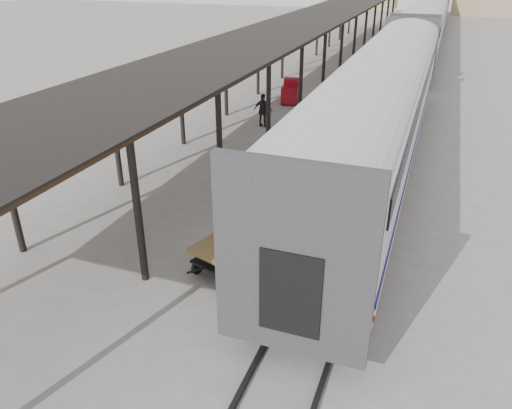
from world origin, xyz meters
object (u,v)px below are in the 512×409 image
at_px(porter, 233,221).
at_px(baggage_cart, 234,244).
at_px(luggage_tug, 291,92).
at_px(pedestrian, 263,110).

bearing_deg(porter, baggage_cart, 16.01).
distance_m(luggage_tug, porter, 18.33).
bearing_deg(pedestrian, porter, 106.05).
distance_m(porter, pedestrian, 13.50).
bearing_deg(baggage_cart, pedestrian, 124.04).
bearing_deg(luggage_tug, pedestrian, -98.33).
relative_size(luggage_tug, pedestrian, 1.00).
bearing_deg(porter, luggage_tug, 6.99).
xyz_separation_m(luggage_tug, porter, (3.81, -17.89, 1.13)).
height_order(baggage_cart, pedestrian, pedestrian).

